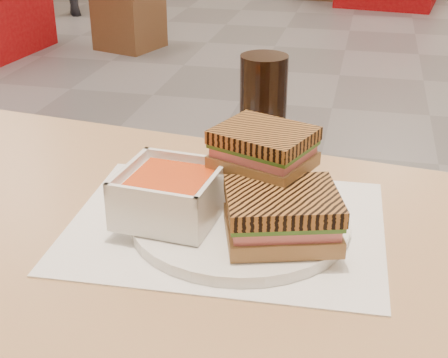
% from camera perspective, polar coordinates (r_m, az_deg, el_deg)
% --- Properties ---
extents(main_table, '(1.28, 0.85, 0.75)m').
position_cam_1_polar(main_table, '(0.77, -1.65, -15.19)').
color(main_table, '#A8774F').
rests_on(main_table, ground).
extents(tray_liner, '(0.39, 0.31, 0.00)m').
position_cam_1_polar(tray_liner, '(0.78, 0.20, -4.11)').
color(tray_liner, white).
rests_on(tray_liner, main_table).
extents(plate, '(0.26, 0.26, 0.01)m').
position_cam_1_polar(plate, '(0.77, 1.47, -3.70)').
color(plate, white).
rests_on(plate, tray_liner).
extents(soup_bowl, '(0.12, 0.12, 0.06)m').
position_cam_1_polar(soup_bowl, '(0.75, -4.82, -1.55)').
color(soup_bowl, white).
rests_on(soup_bowl, plate).
extents(panini_lower, '(0.15, 0.13, 0.06)m').
position_cam_1_polar(panini_lower, '(0.71, 5.19, -3.22)').
color(panini_lower, '#9A6D48').
rests_on(panini_lower, plate).
extents(panini_upper, '(0.13, 0.12, 0.05)m').
position_cam_1_polar(panini_upper, '(0.76, 3.55, 2.77)').
color(panini_upper, '#9A6D48').
rests_on(panini_upper, panini_lower).
extents(cola_glass, '(0.07, 0.07, 0.15)m').
position_cam_1_polar(cola_glass, '(0.95, 3.51, 6.59)').
color(cola_glass, black).
rests_on(cola_glass, main_table).
extents(bg_chair_0r, '(0.48, 0.48, 0.43)m').
position_cam_1_polar(bg_chair_0r, '(4.65, -8.46, 14.04)').
color(bg_chair_0r, brown).
rests_on(bg_chair_0r, ground).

